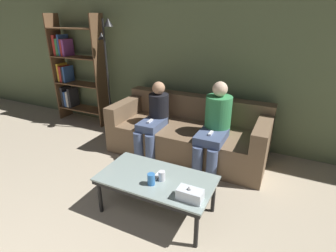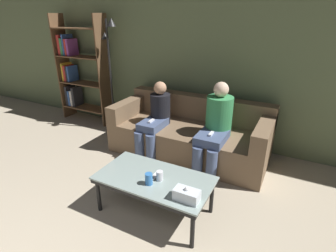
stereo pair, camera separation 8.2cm
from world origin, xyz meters
TOP-DOWN VIEW (x-y plane):
  - wall_back at (0.00, 4.16)m, footprint 12.00×0.06m
  - couch at (0.00, 3.62)m, footprint 2.17×0.93m
  - coffee_table at (0.18, 2.30)m, footprint 1.12×0.60m
  - cup_near_left at (0.25, 2.29)m, footprint 0.07×0.07m
  - cup_near_right at (0.19, 2.18)m, footprint 0.07×0.07m
  - tissue_box at (0.59, 2.14)m, footprint 0.22×0.12m
  - game_remote at (0.18, 2.30)m, footprint 0.04×0.15m
  - bookshelf at (-2.38, 3.93)m, footprint 1.01×0.32m
  - standing_lamp at (-1.48, 3.79)m, footprint 0.31×0.26m
  - seated_person_left_end at (-0.43, 3.38)m, footprint 0.31×0.64m
  - seated_person_mid_left at (0.43, 3.41)m, footprint 0.33×0.70m

SIDE VIEW (x-z plane):
  - couch at x=0.00m, z-range -0.10..0.68m
  - coffee_table at x=0.18m, z-range 0.16..0.57m
  - game_remote at x=0.18m, z-range 0.41..0.43m
  - cup_near_left at x=0.25m, z-range 0.41..0.50m
  - tissue_box at x=0.59m, z-range 0.39..0.53m
  - cup_near_right at x=0.19m, z-range 0.41..0.52m
  - seated_person_left_end at x=-0.43m, z-range 0.03..1.05m
  - seated_person_mid_left at x=0.43m, z-range 0.04..1.15m
  - bookshelf at x=-2.38m, z-range -0.02..1.87m
  - standing_lamp at x=-1.48m, z-range 0.21..2.03m
  - wall_back at x=0.00m, z-range 0.00..2.60m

